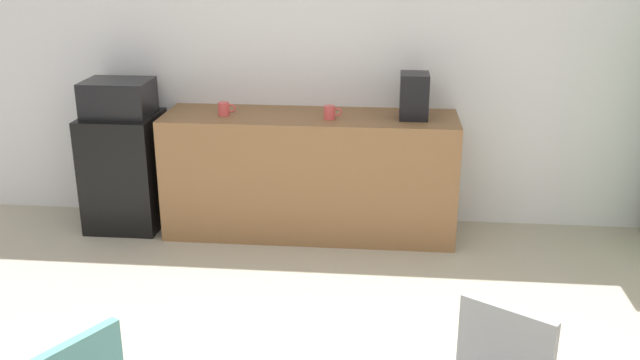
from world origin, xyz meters
TOP-DOWN VIEW (x-y plane):
  - wall_back at (0.00, 3.00)m, footprint 6.00×0.10m
  - counter_block at (-0.22, 2.65)m, footprint 2.13×0.60m
  - mini_fridge at (-1.64, 2.65)m, footprint 0.54×0.54m
  - microwave at (-1.64, 2.65)m, footprint 0.48×0.38m
  - mug_white at (-0.84, 2.60)m, footprint 0.13×0.08m
  - mug_green at (-0.07, 2.57)m, footprint 0.13×0.08m
  - mug_red at (0.54, 2.62)m, footprint 0.13×0.08m
  - coffee_maker at (0.51, 2.65)m, footprint 0.20×0.24m

SIDE VIEW (x-z plane):
  - mini_fridge at x=-1.64m, z-range 0.00..0.87m
  - counter_block at x=-0.22m, z-range 0.00..0.90m
  - mug_white at x=-0.84m, z-range 0.90..1.00m
  - mug_green at x=-0.07m, z-range 0.90..1.00m
  - mug_red at x=0.54m, z-range 0.90..1.00m
  - microwave at x=-1.64m, z-range 0.87..1.13m
  - coffee_maker at x=0.51m, z-range 0.90..1.22m
  - wall_back at x=0.00m, z-range 0.00..2.60m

